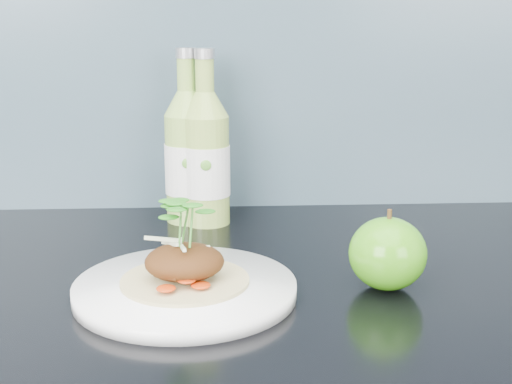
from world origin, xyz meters
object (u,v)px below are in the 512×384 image
dinner_plate (185,289)px  green_apple (388,254)px  cider_bottle_right (206,159)px  cider_bottle_left (188,157)px

dinner_plate → green_apple: (0.22, 0.01, 0.03)m
dinner_plate → cider_bottle_right: bearing=85.7°
dinner_plate → cider_bottle_right: size_ratio=1.24×
dinner_plate → cider_bottle_left: cider_bottle_left is taller
dinner_plate → cider_bottle_left: bearing=91.1°
green_apple → cider_bottle_right: cider_bottle_right is taller
green_apple → cider_bottle_right: (-0.20, 0.26, 0.05)m
green_apple → cider_bottle_left: size_ratio=0.38×
green_apple → cider_bottle_left: bearing=129.4°
cider_bottle_right → dinner_plate: bearing=-73.2°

